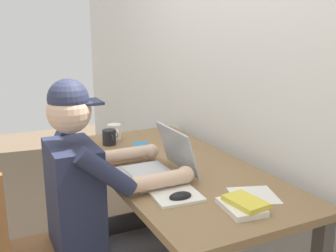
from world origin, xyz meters
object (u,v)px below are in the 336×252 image
at_px(seated_person, 97,198).
at_px(computer_mouse, 180,196).
at_px(coffee_mug_dark, 109,137).
at_px(book_stack_main, 242,205).
at_px(laptop, 160,165).
at_px(desk, 175,183).
at_px(landscape_photo_print, 141,144).
at_px(coffee_mug_white, 114,132).

xyz_separation_m(seated_person, computer_mouse, (0.32, 0.26, 0.09)).
bearing_deg(coffee_mug_dark, seated_person, -23.42).
bearing_deg(computer_mouse, book_stack_main, 43.18).
bearing_deg(laptop, desk, 125.68).
height_order(laptop, landscape_photo_print, laptop).
height_order(desk, seated_person, seated_person).
distance_m(laptop, coffee_mug_white, 0.70).
bearing_deg(landscape_photo_print, laptop, 8.02).
relative_size(laptop, coffee_mug_dark, 2.75).
height_order(seated_person, coffee_mug_white, seated_person).
xyz_separation_m(seated_person, book_stack_main, (0.51, 0.44, 0.09)).
bearing_deg(book_stack_main, coffee_mug_dark, -169.90).
height_order(coffee_mug_white, landscape_photo_print, coffee_mug_white).
xyz_separation_m(desk, seated_person, (0.06, -0.43, 0.03)).
bearing_deg(laptop, landscape_photo_print, 167.99).
xyz_separation_m(laptop, coffee_mug_dark, (-0.60, -0.06, -0.01)).
bearing_deg(coffee_mug_dark, desk, 20.39).
relative_size(desk, coffee_mug_dark, 12.59).
height_order(computer_mouse, landscape_photo_print, computer_mouse).
relative_size(laptop, coffee_mug_white, 2.64).
bearing_deg(coffee_mug_dark, computer_mouse, 1.03).
distance_m(desk, seated_person, 0.44).
relative_size(computer_mouse, coffee_mug_dark, 0.83).
distance_m(laptop, computer_mouse, 0.30).
distance_m(seated_person, laptop, 0.33).
relative_size(seated_person, coffee_mug_dark, 10.33).
bearing_deg(laptop, coffee_mug_dark, -174.11).
xyz_separation_m(desk, book_stack_main, (0.57, 0.00, 0.12)).
height_order(desk, book_stack_main, book_stack_main).
bearing_deg(seated_person, desk, 98.01).
distance_m(desk, computer_mouse, 0.43).
bearing_deg(coffee_mug_white, book_stack_main, 6.06).
xyz_separation_m(coffee_mug_dark, landscape_photo_print, (0.08, 0.17, -0.05)).
height_order(seated_person, coffee_mug_dark, seated_person).
distance_m(coffee_mug_dark, book_stack_main, 1.09).
bearing_deg(seated_person, landscape_photo_print, 139.42).
bearing_deg(coffee_mug_dark, laptop, 5.89).
relative_size(coffee_mug_white, landscape_photo_print, 0.96).
height_order(desk, coffee_mug_dark, coffee_mug_dark).
distance_m(laptop, book_stack_main, 0.50).
bearing_deg(landscape_photo_print, seated_person, -20.55).
height_order(laptop, coffee_mug_white, laptop).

